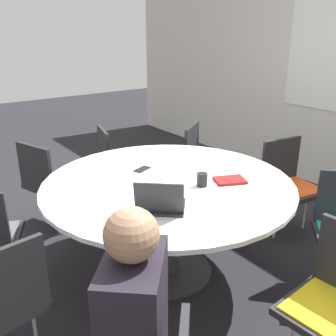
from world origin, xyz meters
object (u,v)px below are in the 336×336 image
object	(u,v)px
chair_3	(289,180)
cell_phone	(142,169)
chair_6	(49,179)
person_0	(131,325)
chair_4	(203,159)
spiral_notebook	(230,180)
laptop	(160,203)
coffee_cup	(202,180)
chair_5	(117,161)

from	to	relation	value
chair_3	cell_phone	world-z (taller)	chair_3
chair_6	person_0	xyz separation A→B (m)	(2.13, -0.43, 0.20)
chair_4	spiral_notebook	distance (m)	1.24
laptop	cell_phone	bearing A→B (deg)	-72.00
person_0	chair_6	bearing A→B (deg)	30.75
chair_6	coffee_cup	size ratio (longest dim) A/B	9.12
cell_phone	person_0	bearing A→B (deg)	-34.43
chair_3	chair_5	bearing A→B (deg)	-45.05
person_0	laptop	world-z (taller)	person_0
laptop	spiral_notebook	distance (m)	0.66
chair_6	coffee_cup	world-z (taller)	same
chair_3	chair_5	xyz separation A→B (m)	(-1.36, -0.99, 0.00)
person_0	cell_phone	size ratio (longest dim) A/B	7.69
coffee_cup	cell_phone	size ratio (longest dim) A/B	0.60
laptop	chair_5	bearing A→B (deg)	-67.98
chair_3	cell_phone	distance (m)	1.37
chair_3	cell_phone	bearing A→B (deg)	-9.78
person_0	spiral_notebook	size ratio (longest dim) A/B	4.74
chair_5	spiral_notebook	xyz separation A→B (m)	(1.49, 0.08, 0.26)
laptop	chair_3	bearing A→B (deg)	-130.04
laptop	spiral_notebook	xyz separation A→B (m)	(-0.08, 0.66, -0.04)
coffee_cup	person_0	bearing A→B (deg)	-53.51
coffee_cup	spiral_notebook	bearing A→B (deg)	74.12
coffee_cup	chair_4	bearing A→B (deg)	137.61
chair_3	spiral_notebook	xyz separation A→B (m)	(0.14, -0.90, 0.26)
chair_6	cell_phone	size ratio (longest dim) A/B	5.45
laptop	cell_phone	xyz separation A→B (m)	(-0.65, 0.29, -0.05)
cell_phone	chair_4	bearing A→B (deg)	113.44
chair_5	spiral_notebook	size ratio (longest dim) A/B	3.35
chair_4	laptop	world-z (taller)	laptop
person_0	chair_4	bearing A→B (deg)	-5.87
chair_3	person_0	distance (m)	2.31
chair_4	chair_6	xyz separation A→B (m)	(-0.42, -1.47, 0.00)
coffee_cup	cell_phone	bearing A→B (deg)	-162.62
chair_5	chair_6	size ratio (longest dim) A/B	1.00
chair_3	laptop	world-z (taller)	laptop
chair_4	laptop	bearing A→B (deg)	6.14
person_0	cell_phone	distance (m)	1.54
chair_3	chair_4	world-z (taller)	same
chair_4	person_0	size ratio (longest dim) A/B	0.71
spiral_notebook	person_0	bearing A→B (deg)	-60.46
chair_3	cell_phone	xyz separation A→B (m)	(-0.43, -1.27, 0.26)
chair_4	spiral_notebook	xyz separation A→B (m)	(1.01, -0.66, 0.26)
chair_3	cell_phone	size ratio (longest dim) A/B	5.45
chair_3	coffee_cup	bearing A→B (deg)	12.91
chair_3	laptop	xyz separation A→B (m)	(0.22, -1.56, 0.30)
chair_4	laptop	distance (m)	1.74
chair_4	cell_phone	size ratio (longest dim) A/B	5.45
chair_3	chair_5	world-z (taller)	same
chair_6	cell_phone	distance (m)	1.00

